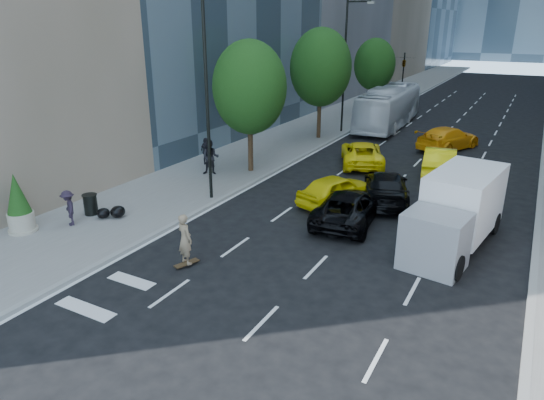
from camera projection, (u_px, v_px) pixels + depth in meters
The scene contains 23 objects.
ground at pixel (292, 261), 18.16m from camera, with size 160.00×160.00×0.00m, color black.
sidewalk_left at pixel (347, 114), 46.89m from camera, with size 6.00×120.00×0.15m, color slate.
lamp_near at pixel (209, 82), 22.30m from camera, with size 2.13×0.22×10.00m.
lamp_far at pixel (347, 58), 37.12m from camera, with size 2.13×0.22×10.00m.
tree_near at pixel (250, 88), 27.10m from camera, with size 4.20×4.20×7.46m.
tree_mid at pixel (321, 68), 35.22m from camera, with size 4.50×4.50×7.99m.
tree_far at pixel (375, 65), 46.16m from camera, with size 3.90×3.90×6.92m.
traffic_signal at pixel (404, 63), 52.52m from camera, with size 2.48×0.53×5.20m.
skateboarder at pixel (185, 242), 17.46m from camera, with size 0.70×0.46×1.91m, color #8A7356.
black_sedan_lincoln at pixel (348, 207), 21.51m from camera, with size 2.39×5.18×1.44m, color black.
black_sedan_mercedes at pixel (386, 187), 23.95m from camera, with size 2.11×5.20×1.51m, color black.
taxi_a at pixel (336, 190), 23.64m from camera, with size 1.73×4.31×1.47m, color yellow.
taxi_b at pixel (440, 161), 28.21m from camera, with size 1.72×4.94×1.63m, color #FFE90D.
taxi_c at pixel (362, 153), 30.19m from camera, with size 2.42×5.25×1.46m, color yellow.
taxi_d at pixel (448, 138), 33.86m from camera, with size 2.22×5.45×1.58m, color #FFA30D.
city_bus at pixel (389, 107), 40.98m from camera, with size 2.80×11.98×3.34m, color white.
box_truck at pixel (457, 211), 18.89m from camera, with size 3.09×6.40×2.94m.
pedestrian_a at pixel (211, 157), 27.70m from camera, with size 0.97×0.76×1.99m, color black.
pedestrian_b at pixel (206, 151), 29.61m from camera, with size 0.99×0.41×1.68m, color black.
pedestrian_c at pixel (69, 208), 20.75m from camera, with size 1.01×0.58×1.56m, color #261D2B.
trash_can at pixel (91, 205), 22.04m from camera, with size 0.61×0.61×0.91m, color black.
planter_shrub at pixel (18, 204), 19.98m from camera, with size 1.05×1.05×2.53m.
garbage_bags at pixel (112, 212), 21.72m from camera, with size 1.08×1.04×0.54m.
Camera 1 is at (7.17, -14.61, 8.41)m, focal length 32.00 mm.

